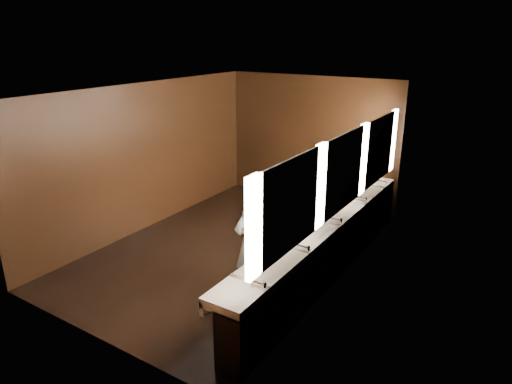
{
  "coord_description": "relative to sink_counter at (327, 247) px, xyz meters",
  "views": [
    {
      "loc": [
        4.3,
        -6.0,
        3.65
      ],
      "look_at": [
        0.48,
        0.0,
        1.16
      ],
      "focal_mm": 32.0,
      "sensor_mm": 36.0,
      "label": 1
    }
  ],
  "objects": [
    {
      "name": "floor",
      "position": [
        -1.79,
        0.0,
        -0.5
      ],
      "size": [
        6.0,
        6.0,
        0.0
      ],
      "primitive_type": "plane",
      "color": "black",
      "rests_on": "ground"
    },
    {
      "name": "wall_back",
      "position": [
        -1.79,
        3.0,
        0.9
      ],
      "size": [
        4.0,
        0.02,
        2.8
      ],
      "primitive_type": "cube",
      "color": "black",
      "rests_on": "floor"
    },
    {
      "name": "person",
      "position": [
        -0.68,
        -1.09,
        0.35
      ],
      "size": [
        0.57,
        0.71,
        1.7
      ],
      "primitive_type": "imported",
      "rotation": [
        0.0,
        0.0,
        -1.88
      ],
      "color": "#90C1D8",
      "rests_on": "floor"
    },
    {
      "name": "sink_counter",
      "position": [
        0.0,
        0.0,
        0.0
      ],
      "size": [
        0.55,
        5.4,
        1.01
      ],
      "color": "black",
      "rests_on": "floor"
    },
    {
      "name": "wall_right",
      "position": [
        0.21,
        0.0,
        0.9
      ],
      "size": [
        0.02,
        6.0,
        2.8
      ],
      "primitive_type": "cube",
      "color": "black",
      "rests_on": "floor"
    },
    {
      "name": "wall_front",
      "position": [
        -1.79,
        -3.0,
        0.9
      ],
      "size": [
        4.0,
        0.02,
        2.8
      ],
      "primitive_type": "cube",
      "color": "black",
      "rests_on": "floor"
    },
    {
      "name": "mirror_band",
      "position": [
        0.19,
        -0.0,
        1.25
      ],
      "size": [
        0.06,
        5.03,
        1.15
      ],
      "color": "#FCE2C8",
      "rests_on": "wall_right"
    },
    {
      "name": "wall_left",
      "position": [
        -3.79,
        0.0,
        0.9
      ],
      "size": [
        0.02,
        6.0,
        2.8
      ],
      "primitive_type": "cube",
      "color": "black",
      "rests_on": "floor"
    },
    {
      "name": "ceiling",
      "position": [
        -1.79,
        0.0,
        2.3
      ],
      "size": [
        4.0,
        6.0,
        0.02
      ],
      "primitive_type": "cube",
      "color": "#2D2D2B",
      "rests_on": "wall_back"
    },
    {
      "name": "trash_bin",
      "position": [
        -0.22,
        -1.41,
        -0.24
      ],
      "size": [
        0.42,
        0.42,
        0.51
      ],
      "primitive_type": "cylinder",
      "rotation": [
        0.0,
        0.0,
        0.36
      ],
      "color": "black",
      "rests_on": "floor"
    }
  ]
}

